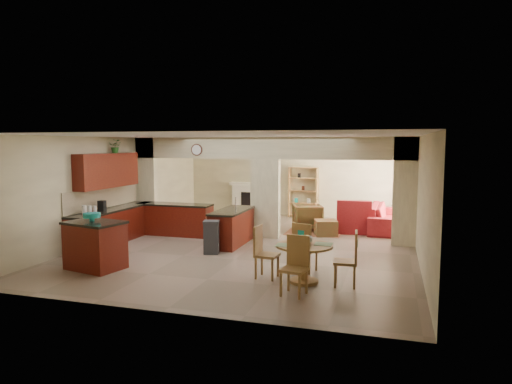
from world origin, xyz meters
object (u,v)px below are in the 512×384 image
(sofa, at_px, (388,218))
(armchair, at_px, (308,217))
(kitchen_island, at_px, (95,245))
(dining_table, at_px, (304,257))

(sofa, height_order, armchair, armchair)
(armchair, bearing_deg, sofa, 176.65)
(kitchen_island, bearing_deg, sofa, 59.30)
(dining_table, height_order, sofa, sofa)
(kitchen_island, bearing_deg, dining_table, 16.22)
(sofa, distance_m, armchair, 2.45)
(armchair, bearing_deg, dining_table, 80.57)
(dining_table, bearing_deg, armchair, 99.49)
(dining_table, distance_m, armchair, 5.38)
(sofa, bearing_deg, armchair, 107.79)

